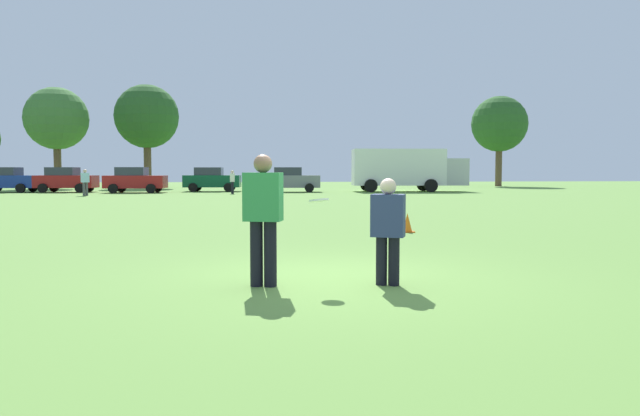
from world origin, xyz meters
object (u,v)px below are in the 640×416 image
bystander_field_marshal (85,181)px  parked_car_near_right (212,179)px  parked_car_far_right (291,179)px  parked_car_center (66,180)px  player_thrower (263,212)px  bystander_far_jogger (232,180)px  parked_car_mid_right (135,180)px  frisbee (319,200)px  traffic_cone (407,223)px  player_defender (388,226)px  parked_car_mid_left (8,180)px  box_truck (406,168)px

bystander_field_marshal → parked_car_near_right: bearing=44.2°
parked_car_far_right → parked_car_center: bearing=175.1°
player_thrower → bystander_far_jogger: (-1.43, 33.08, -0.08)m
player_thrower → parked_car_mid_right: parked_car_mid_right is taller
parked_car_far_right → bystander_field_marshal: bearing=-157.9°
frisbee → traffic_cone: bearing=65.6°
bystander_far_jogger → bystander_field_marshal: size_ratio=0.97×
parked_car_mid_right → player_defender: bearing=-74.3°
traffic_cone → bystander_field_marshal: 27.90m
frisbee → bystander_field_marshal: size_ratio=0.17×
bystander_far_jogger → player_defender: bearing=-84.7°
parked_car_mid_left → parked_car_center: same height
player_thrower → frisbee: player_thrower is taller
bystander_far_jogger → parked_car_center: bearing=160.4°
parked_car_center → player_defender: bearing=-67.8°
parked_car_far_right → parked_car_mid_left: bearing=175.2°
parked_car_mid_right → bystander_field_marshal: (-2.06, -5.08, 0.01)m
parked_car_mid_left → parked_car_center: size_ratio=1.00×
parked_car_near_right → bystander_field_marshal: bearing=-135.8°
player_thrower → bystander_field_marshal: bearing=108.8°
player_thrower → parked_car_far_right: 36.12m
parked_car_mid_left → player_defender: bearing=-62.8°
parked_car_mid_left → bystander_field_marshal: (7.33, -7.09, 0.01)m
traffic_cone → parked_car_near_right: bearing=102.4°
frisbee → parked_car_mid_left: 42.01m
parked_car_near_right → box_truck: box_truck is taller
player_defender → parked_car_mid_left: (-19.44, 37.86, 0.12)m
traffic_cone → parked_car_mid_right: size_ratio=0.11×
frisbee → parked_car_center: size_ratio=0.06×
player_thrower → frisbee: size_ratio=6.42×
player_defender → parked_car_far_right: parked_car_far_right is taller
player_thrower → parked_car_center: parked_car_center is taller
parked_car_near_right → box_truck: (14.58, -1.93, 0.83)m
parked_car_far_right → parked_car_near_right: bearing=163.3°
parked_car_near_right → bystander_far_jogger: 5.00m
player_thrower → parked_car_mid_left: 41.73m
traffic_cone → parked_car_mid_left: (-21.52, 31.10, 0.69)m
player_thrower → bystander_far_jogger: player_thrower is taller
player_thrower → frisbee: (0.75, 0.05, 0.15)m
parked_car_near_right → parked_car_far_right: size_ratio=1.00×
player_defender → parked_car_mid_left: bearing=117.2°
player_defender → parked_car_mid_right: parked_car_mid_right is taller
traffic_cone → bystander_field_marshal: bearing=120.6°
parked_car_mid_right → parked_car_near_right: (5.27, 2.04, 0.00)m
player_defender → parked_car_far_right: (1.09, 36.14, 0.12)m
player_defender → parked_car_near_right: (-4.79, 37.90, 0.12)m
player_defender → parked_car_center: size_ratio=0.33×
player_thrower → frisbee: 0.76m
box_truck → bystander_field_marshal: (-21.90, -5.20, -0.82)m
parked_car_center → bystander_far_jogger: bearing=-19.6°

